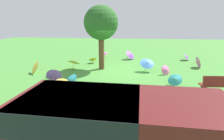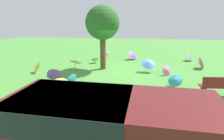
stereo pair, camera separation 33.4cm
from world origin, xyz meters
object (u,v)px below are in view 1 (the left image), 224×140
parasol_purple_3 (131,54)px  parasol_pink_1 (199,62)px  park_bench (220,85)px  parasol_teal_1 (175,79)px  parasol_pink_2 (104,54)px  parasol_yellow_2 (60,85)px  parasol_teal_0 (70,80)px  parasol_blue_0 (147,63)px  parasol_purple_0 (54,75)px  parasol_yellow_1 (93,59)px  parasol_yellow_3 (34,67)px  van_dark (114,124)px  parasol_purple_1 (187,57)px  parasol_yellow_0 (74,62)px  shade_tree (101,24)px  parasol_pink_0 (166,70)px

parasol_purple_3 → parasol_pink_1: bearing=154.6°
park_bench → parasol_teal_1: bearing=-33.3°
parasol_pink_2 → parasol_teal_1: size_ratio=0.93×
parasol_yellow_2 → parasol_teal_0: 1.24m
parasol_blue_0 → parasol_yellow_2: bearing=47.7°
parasol_blue_0 → parasol_pink_1: parasol_blue_0 is taller
parasol_purple_0 → parasol_yellow_1: 4.57m
parasol_blue_0 → parasol_pink_1: size_ratio=1.25×
parasol_teal_1 → parasol_teal_0: bearing=7.1°
parasol_yellow_1 → parasol_yellow_3: size_ratio=0.78×
parasol_yellow_2 → parasol_teal_1: (-5.06, -1.86, -0.15)m
van_dark → parasol_purple_1: bearing=-111.8°
parasol_yellow_0 → parasol_pink_2: size_ratio=1.21×
shade_tree → parasol_pink_2: bearing=-83.6°
parasol_blue_0 → parasol_pink_2: parasol_blue_0 is taller
parasol_purple_0 → parasol_yellow_3: 2.24m
parasol_teal_0 → parasol_teal_1: 5.08m
parasol_yellow_1 → parasol_teal_1: parasol_teal_1 is taller
parasol_pink_2 → parasol_teal_1: bearing=125.0°
van_dark → parasol_yellow_3: (5.45, -6.54, -0.52)m
parasol_blue_0 → parasol_yellow_2: parasol_blue_0 is taller
parasol_purple_0 → parasol_purple_3: size_ratio=0.80×
parasol_yellow_0 → parasol_pink_2: parasol_yellow_0 is taller
parasol_yellow_2 → parasol_pink_1: size_ratio=1.22×
park_bench → parasol_purple_3: (3.88, -7.03, -0.06)m
parasol_purple_3 → parasol_yellow_3: (5.61, 4.73, -0.01)m
parasol_yellow_0 → parasol_pink_1: (-8.13, -1.32, -0.11)m
parasol_pink_0 → parasol_pink_2: bearing=-46.3°
park_bench → parasol_pink_1: (-0.70, -4.86, -0.08)m
parasol_pink_1 → parasol_purple_3: size_ratio=0.75×
shade_tree → parasol_purple_1: size_ratio=5.34×
parasol_teal_0 → parasol_purple_3: size_ratio=0.89×
parasol_yellow_0 → parasol_purple_1: size_ratio=1.33×
parasol_yellow_2 → parasol_teal_0: size_ratio=1.03×
parasol_purple_0 → parasol_yellow_0: 2.57m
parasol_yellow_3 → parasol_teal_1: size_ratio=1.05×
shade_tree → parasol_pink_0: size_ratio=5.81×
parasol_yellow_1 → parasol_yellow_2: size_ratio=0.76×
parasol_yellow_0 → shade_tree: bearing=-170.6°
parasol_teal_0 → parasol_blue_0: bearing=-141.8°
parasol_yellow_1 → parasol_pink_1: bearing=175.6°
parasol_yellow_1 → parasol_pink_0: bearing=152.6°
shade_tree → parasol_pink_1: bearing=-170.9°
parasol_purple_0 → parasol_yellow_3: bearing=-36.1°
parasol_blue_0 → parasol_yellow_3: (6.69, 1.16, -0.18)m
parasol_yellow_0 → parasol_teal_1: size_ratio=1.12×
parasol_yellow_3 → parasol_pink_1: bearing=-165.9°
parasol_purple_0 → parasol_yellow_1: (-1.07, -4.44, -0.06)m
parasol_yellow_3 → van_dark: bearing=129.8°
parasol_pink_0 → parasol_purple_3: 4.65m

